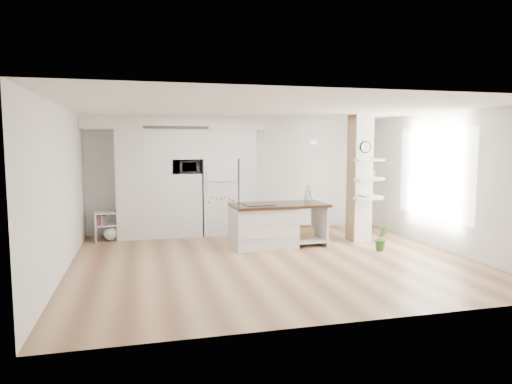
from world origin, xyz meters
TOP-DOWN VIEW (x-y plane):
  - floor at (0.00, 0.00)m, footprint 7.00×6.00m
  - room at (0.00, 0.00)m, footprint 7.04×6.04m
  - cabinet_wall at (-1.45, 2.67)m, footprint 4.00×0.71m
  - refrigerator at (-0.53, 2.68)m, footprint 0.78×0.69m
  - column at (2.38, 1.13)m, footprint 0.69×0.90m
  - window at (3.48, 0.30)m, footprint 0.00×2.40m
  - pendant_light at (1.70, 0.15)m, footprint 0.12×0.12m
  - kitchen_island at (0.24, 1.09)m, footprint 1.98×1.01m
  - bookshelf at (-2.98, 2.48)m, footprint 0.57×0.39m
  - floor_plant_a at (2.27, 0.17)m, footprint 0.33×0.29m
  - floor_plant_b at (2.82, 2.13)m, footprint 0.39×0.39m
  - microwave at (-1.27, 2.62)m, footprint 0.54×0.37m
  - shelf_plant at (2.63, 1.30)m, footprint 0.27×0.23m
  - decor_bowl at (2.30, 0.90)m, footprint 0.22×0.22m

SIDE VIEW (x-z plane):
  - floor at x=0.00m, z-range -0.01..0.01m
  - floor_plant_a at x=2.27m, z-range 0.00..0.49m
  - floor_plant_b at x=2.82m, z-range 0.00..0.52m
  - bookshelf at x=-2.98m, z-range -0.03..0.59m
  - kitchen_island at x=0.24m, z-range -0.26..1.18m
  - refrigerator at x=-0.53m, z-range 0.00..1.75m
  - decor_bowl at x=2.30m, z-range 0.98..1.03m
  - column at x=2.38m, z-range 0.00..2.70m
  - window at x=3.48m, z-range 0.30..2.70m
  - cabinet_wall at x=-1.45m, z-range 0.16..2.86m
  - shelf_plant at x=2.63m, z-range 1.38..1.67m
  - microwave at x=-1.27m, z-range 1.42..1.72m
  - room at x=0.00m, z-range 0.50..3.22m
  - pendant_light at x=1.70m, z-range 2.07..2.17m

